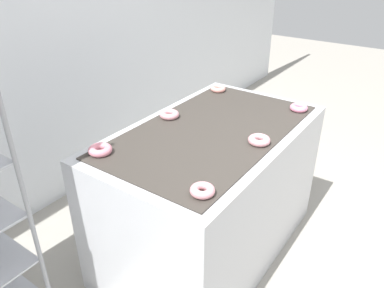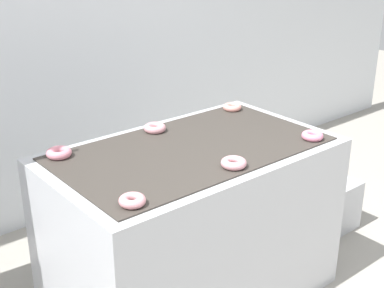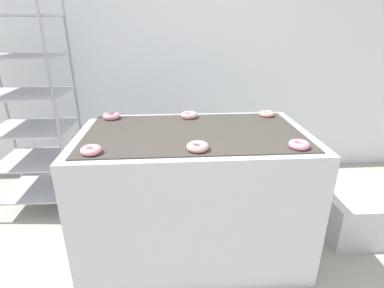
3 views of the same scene
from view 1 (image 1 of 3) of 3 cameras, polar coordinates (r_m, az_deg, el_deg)
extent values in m
cube|color=silver|center=(3.13, -20.04, 15.98)|extent=(8.00, 0.05, 2.80)
cube|color=#B7BABF|center=(2.58, 2.75, -7.47)|extent=(1.57, 0.93, 0.95)
cube|color=#38332D|center=(2.33, 3.02, 2.18)|extent=(1.44, 0.82, 0.01)
cube|color=#262628|center=(2.66, 15.66, -2.49)|extent=(0.12, 0.07, 0.10)
cylinder|color=gray|center=(1.98, -24.27, -6.81)|extent=(0.02, 0.02, 1.85)
cube|color=#B7BABF|center=(3.70, 13.46, -1.65)|extent=(0.38, 0.34, 0.36)
torus|color=pink|center=(1.73, 1.60, -7.08)|extent=(0.12, 0.12, 0.04)
torus|color=pink|center=(2.18, 10.21, 0.60)|extent=(0.13, 0.13, 0.04)
torus|color=pink|center=(2.69, 15.96, 5.35)|extent=(0.12, 0.12, 0.04)
torus|color=pink|center=(2.11, -13.81, -0.86)|extent=(0.13, 0.13, 0.04)
torus|color=#D39098|center=(2.48, -3.46, 4.51)|extent=(0.13, 0.13, 0.04)
torus|color=#DD9288|center=(2.95, 4.00, 8.41)|extent=(0.12, 0.12, 0.04)
camera|label=2|loc=(0.95, 118.12, -9.05)|focal=50.00mm
camera|label=3|loc=(1.86, 59.74, 3.40)|focal=28.00mm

